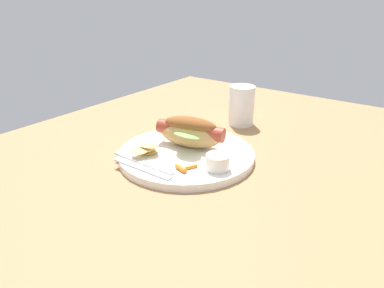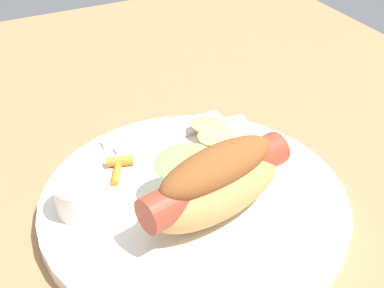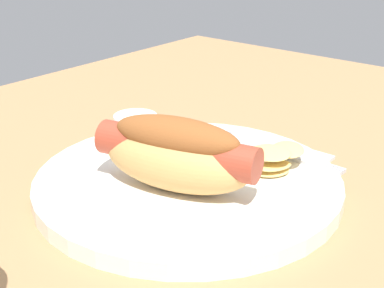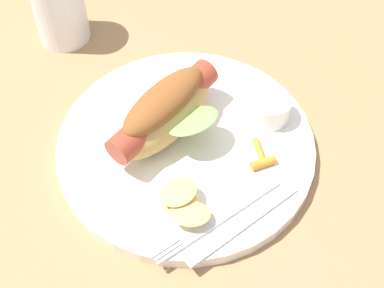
{
  "view_description": "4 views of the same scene",
  "coord_description": "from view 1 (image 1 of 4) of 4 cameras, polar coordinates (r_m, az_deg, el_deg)",
  "views": [
    {
      "loc": [
        -58.92,
        -42.67,
        33.43
      ],
      "look_at": [
        -3.96,
        -2.62,
        3.83
      ],
      "focal_mm": 33.38,
      "sensor_mm": 36.0,
      "label": 1
    },
    {
      "loc": [
        29.57,
        -17.64,
        33.91
      ],
      "look_at": [
        -5.33,
        -0.27,
        6.42
      ],
      "focal_mm": 48.91,
      "sensor_mm": 36.0,
      "label": 2
    },
    {
      "loc": [
        33.75,
        30.23,
        25.06
      ],
      "look_at": [
        -3.43,
        -0.22,
        5.09
      ],
      "focal_mm": 53.36,
      "sensor_mm": 36.0,
      "label": 3
    },
    {
      "loc": [
        -32.97,
        21.45,
        49.71
      ],
      "look_at": [
        -5.62,
        -0.19,
        3.81
      ],
      "focal_mm": 50.6,
      "sensor_mm": 36.0,
      "label": 4
    }
  ],
  "objects": [
    {
      "name": "ground_plane",
      "position": [
        0.8,
        0.15,
        -1.74
      ],
      "size": [
        120.0,
        90.0,
        1.8
      ],
      "primitive_type": "cube",
      "color": "#9E754C"
    },
    {
      "name": "plate",
      "position": [
        0.77,
        -0.91,
        -1.69
      ],
      "size": [
        28.97,
        28.97,
        1.6
      ],
      "primitive_type": "cylinder",
      "color": "white",
      "rests_on": "ground_plane"
    },
    {
      "name": "hot_dog",
      "position": [
        0.77,
        -0.12,
        1.95
      ],
      "size": [
        9.91,
        15.53,
        6.73
      ],
      "rotation": [
        0.0,
        0.0,
        1.79
      ],
      "color": "tan",
      "rests_on": "plate"
    },
    {
      "name": "sauce_ramekin",
      "position": [
        0.68,
        4.14,
        -2.89
      ],
      "size": [
        4.67,
        4.67,
        2.99
      ],
      "primitive_type": "cylinder",
      "color": "white",
      "rests_on": "plate"
    },
    {
      "name": "fork",
      "position": [
        0.71,
        -7.71,
        -3.03
      ],
      "size": [
        1.73,
        15.57,
        0.4
      ],
      "rotation": [
        0.0,
        0.0,
        1.54
      ],
      "color": "silver",
      "rests_on": "plate"
    },
    {
      "name": "knife",
      "position": [
        0.69,
        -8.03,
        -3.85
      ],
      "size": [
        1.46,
        14.17,
        0.36
      ],
      "primitive_type": "cube",
      "rotation": [
        0.0,
        0.0,
        1.57
      ],
      "color": "silver",
      "rests_on": "plate"
    },
    {
      "name": "chips_pile",
      "position": [
        0.75,
        -7.32,
        -0.84
      ],
      "size": [
        7.73,
        5.22,
        2.36
      ],
      "color": "#E8C068",
      "rests_on": "plate"
    },
    {
      "name": "carrot_garnish",
      "position": [
        0.68,
        -1.23,
        -3.84
      ],
      "size": [
        4.01,
        3.39,
        1.0
      ],
      "color": "orange",
      "rests_on": "plate"
    },
    {
      "name": "drinking_cup",
      "position": [
        0.96,
        7.95,
        6.11
      ],
      "size": [
        6.74,
        6.74,
        10.39
      ],
      "primitive_type": "cylinder",
      "color": "white",
      "rests_on": "ground_plane"
    }
  ]
}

